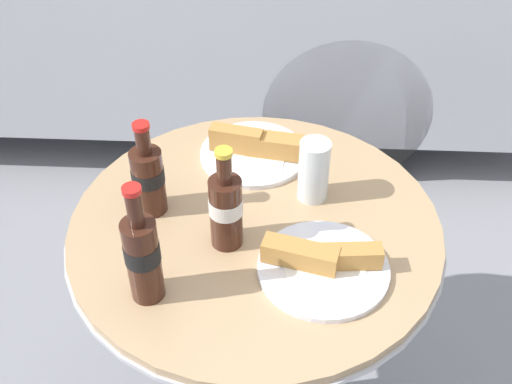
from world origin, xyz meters
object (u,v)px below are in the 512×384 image
Objects in this scene: cola_bottle_left at (226,208)px; lunch_plate_far at (255,149)px; cola_bottle_right at (148,177)px; lunch_plate_near at (322,264)px; bistro_table at (255,278)px; cola_bottle_center at (143,255)px; drinking_glass at (314,173)px.

cola_bottle_left is 0.29m from lunch_plate_far.
cola_bottle_right reaches higher than lunch_plate_near.
cola_bottle_left reaches higher than lunch_plate_far.
bistro_table is 0.34m from cola_bottle_right.
cola_bottle_right is 0.86× the size of lunch_plate_near.
lunch_plate_far is at bearing 81.77° from cola_bottle_left.
cola_bottle_center is 0.34m from lunch_plate_near.
cola_bottle_center is at bearing -167.02° from lunch_plate_near.
drinking_glass is at bearing 94.03° from lunch_plate_near.
lunch_plate_far is (-0.01, 0.22, 0.19)m from bistro_table.
cola_bottle_left is 1.62× the size of drinking_glass.
cola_bottle_right is at bearing 151.84° from cola_bottle_left.
lunch_plate_far reaches higher than lunch_plate_near.
cola_bottle_center reaches higher than drinking_glass.
cola_bottle_left reaches higher than drinking_glass.
lunch_plate_far is (0.21, 0.19, -0.06)m from cola_bottle_right.
drinking_glass is 0.57× the size of lunch_plate_far.
cola_bottle_left is at bearing 46.68° from cola_bottle_center.
cola_bottle_right is (-0.17, 0.09, -0.00)m from cola_bottle_left.
bistro_table is 3.60× the size of cola_bottle_right.
cola_bottle_left reaches higher than lunch_plate_near.
cola_bottle_left reaches higher than cola_bottle_right.
cola_bottle_right is at bearing 98.17° from cola_bottle_center.
cola_bottle_left is (-0.05, -0.06, 0.26)m from bistro_table.
lunch_plate_near is (0.35, -0.16, -0.07)m from cola_bottle_right.
drinking_glass reaches higher than lunch_plate_far.
cola_bottle_left is 0.19m from cola_bottle_right.
bistro_table is 0.29m from lunch_plate_far.
cola_bottle_center is (0.03, -0.23, 0.02)m from cola_bottle_right.
cola_bottle_left is at bearing -133.05° from bistro_table.
lunch_plate_far reaches higher than bistro_table.
cola_bottle_right is at bearing 171.64° from bistro_table.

